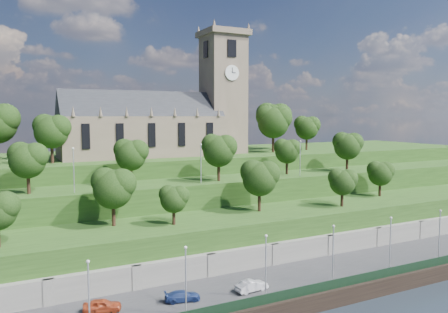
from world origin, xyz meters
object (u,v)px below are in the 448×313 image
car_middle (252,286)px  car_right (182,296)px  church (165,119)px  car_left (102,305)px

car_middle → car_right: (-8.52, 1.08, -0.09)m
church → car_middle: church is taller
car_right → church: bearing=-5.3°
car_left → car_right: size_ratio=0.99×
car_middle → church: bearing=-10.4°
church → car_left: bearing=-118.0°
car_middle → car_left: bearing=76.4°
church → car_right: 46.57m
car_left → car_middle: (17.26, -2.42, -0.01)m
church → car_left: (-20.74, -39.01, -19.83)m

